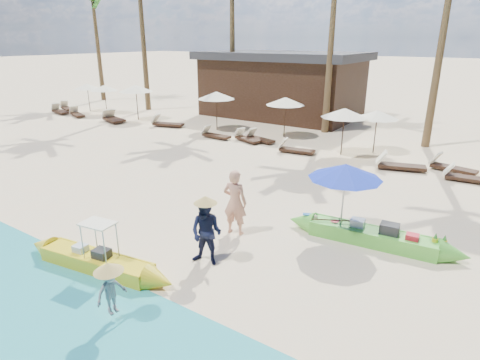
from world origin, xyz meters
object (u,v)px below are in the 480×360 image
Objects in this scene: green_canoe at (372,236)px; yellow_canoe at (97,261)px; tourist at (235,202)px; blue_umbrella at (346,171)px.

yellow_canoe reaches higher than green_canoe.
tourist is at bearing 55.14° from yellow_canoe.
blue_umbrella is at bearing 178.37° from green_canoe.
yellow_canoe is 3.82m from tourist.
blue_umbrella is (4.18, 4.83, 1.68)m from yellow_canoe.
blue_umbrella reaches higher than green_canoe.
tourist is 3.06m from blue_umbrella.
yellow_canoe is 2.30× the size of blue_umbrella.
blue_umbrella is at bearing -160.36° from tourist.
green_canoe is at bearing 3.65° from blue_umbrella.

